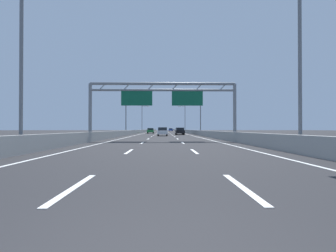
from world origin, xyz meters
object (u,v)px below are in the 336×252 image
object	(u,v)px
green_car	(151,131)
black_car	(180,131)
streetlamp_left_far	(143,117)
white_car	(163,131)
streetlamp_left_near	(26,53)
streetlamp_left_mid	(127,109)
streetlamp_right_near	(296,55)
sign_gantry	(163,96)
silver_car	(179,131)
orange_car	(163,130)
blue_car	(171,130)
streetlamp_right_mid	(199,109)
streetlamp_right_far	(184,117)

from	to	relation	value
green_car	black_car	bearing A→B (deg)	-65.57
streetlamp_left_far	white_car	distance (m)	49.08
streetlamp_left_near	streetlamp_left_mid	world-z (taller)	same
streetlamp_left_near	streetlamp_right_near	xyz separation A→B (m)	(14.93, 0.00, 0.00)
sign_gantry	silver_car	size ratio (longest dim) A/B	3.55
streetlamp_right_near	white_car	world-z (taller)	streetlamp_right_near
orange_car	streetlamp_left_far	bearing A→B (deg)	-106.58
streetlamp_left_near	blue_car	distance (m)	115.12
streetlamp_left_mid	streetlamp_right_mid	xyz separation A→B (m)	(14.93, 0.00, 0.00)
streetlamp_right_mid	sign_gantry	bearing A→B (deg)	-106.17
white_car	streetlamp_right_far	bearing A→B (deg)	81.08
streetlamp_right_near	streetlamp_left_mid	bearing A→B (deg)	110.32
black_car	orange_car	bearing A→B (deg)	93.06
streetlamp_left_mid	streetlamp_left_near	bearing A→B (deg)	-90.00
sign_gantry	orange_car	distance (m)	91.14
streetlamp_left_near	orange_car	size ratio (longest dim) A/B	2.31
white_car	orange_car	distance (m)	73.23
blue_car	green_car	bearing A→B (deg)	-96.62
green_car	orange_car	world-z (taller)	orange_car
orange_car	green_car	bearing A→B (deg)	-93.84
streetlamp_right_near	black_car	xyz separation A→B (m)	(-4.04, 40.63, -4.64)
streetlamp_left_near	sign_gantry	bearing A→B (deg)	62.82
streetlamp_left_near	streetlamp_right_far	xyz separation A→B (m)	(14.93, 80.63, 0.00)
streetlamp_left_near	streetlamp_right_far	bearing A→B (deg)	79.51
streetlamp_right_near	streetlamp_right_mid	size ratio (longest dim) A/B	1.00
streetlamp_right_near	orange_car	world-z (taller)	streetlamp_right_near
green_car	streetlamp_right_mid	bearing A→B (deg)	-54.70
sign_gantry	streetlamp_left_far	bearing A→B (deg)	96.43
white_car	green_car	bearing A→B (deg)	98.00
streetlamp_left_mid	blue_car	distance (m)	75.14
streetlamp_right_far	streetlamp_right_near	bearing A→B (deg)	-90.00
streetlamp_left_near	streetlamp_right_near	size ratio (longest dim) A/B	1.00
blue_car	white_car	bearing A→B (deg)	-92.47
streetlamp_left_mid	blue_car	xyz separation A→B (m)	(10.90, 74.20, -4.65)
black_car	blue_car	bearing A→B (deg)	90.00
streetlamp_right_far	silver_car	world-z (taller)	streetlamp_right_far
silver_car	streetlamp_left_mid	bearing A→B (deg)	-148.31
sign_gantry	silver_car	world-z (taller)	sign_gantry
streetlamp_right_mid	orange_car	xyz separation A→B (m)	(-7.51, 65.24, -4.64)
green_car	blue_car	bearing A→B (deg)	83.38
streetlamp_left_near	streetlamp_right_near	distance (m)	14.93
streetlamp_left_mid	streetlamp_right_mid	distance (m)	14.93
streetlamp_left_mid	streetlamp_right_far	distance (m)	42.99
sign_gantry	blue_car	world-z (taller)	sign_gantry
streetlamp_right_mid	black_car	world-z (taller)	streetlamp_right_mid
streetlamp_right_near	orange_car	xyz separation A→B (m)	(-7.51, 105.55, -4.64)
streetlamp_left_near	white_car	bearing A→B (deg)	77.19
green_car	streetlamp_right_far	bearing A→B (deg)	66.50
streetlamp_left_far	blue_car	size ratio (longest dim) A/B	2.12
streetlamp_right_mid	orange_car	distance (m)	65.83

